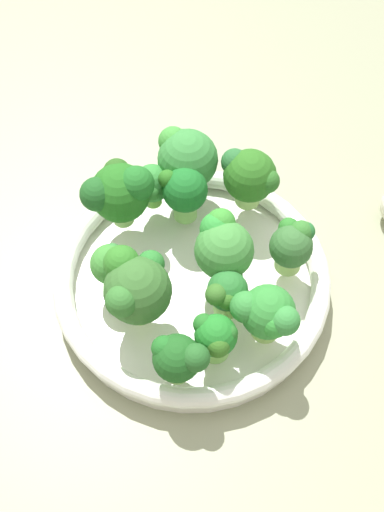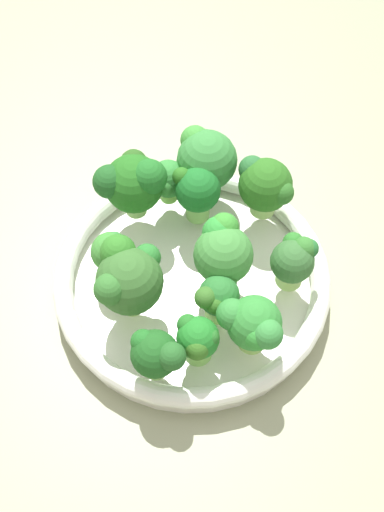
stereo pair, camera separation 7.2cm
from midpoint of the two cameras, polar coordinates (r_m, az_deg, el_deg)
ground_plane at (r=77.95cm, az=1.46°, el=-4.19°), size 130.00×130.00×2.50cm
bowl at (r=75.88cm, az=2.70°, el=-2.22°), size 29.01×29.01×3.76cm
broccoli_floret_0 at (r=72.04cm, az=-3.70°, el=-0.07°), size 4.14×4.29×5.10cm
broccoli_floret_1 at (r=74.89cm, az=-1.97°, el=5.69°), size 7.61×6.47×8.16cm
broccoli_floret_2 at (r=69.10cm, az=5.04°, el=-3.52°), size 4.15×4.64×5.59cm
broccoli_floret_3 at (r=77.30cm, az=0.85°, el=5.82°), size 4.75×4.50×5.31cm
broccoli_floret_4 at (r=72.23cm, az=10.94°, el=-0.49°), size 4.51×5.04×5.80cm
broccoli_floret_5 at (r=70.57cm, az=5.36°, el=0.23°), size 5.95×6.61×7.39cm
broccoli_floret_6 at (r=68.25cm, az=-2.12°, el=-2.01°), size 6.72×7.53×7.91cm
broccoli_floret_7 at (r=65.99cm, az=0.26°, el=-8.02°), size 5.44×4.55×5.78cm
broccoli_floret_8 at (r=67.34cm, az=7.91°, el=-5.69°), size 6.54×5.51×6.49cm
broccoli_floret_9 at (r=75.37cm, az=3.30°, el=5.08°), size 5.36×5.32×6.74cm
broccoli_floret_10 at (r=67.04cm, az=3.53°, el=-6.88°), size 4.24×4.38×5.33cm
broccoli_floret_11 at (r=77.52cm, az=3.79°, el=7.63°), size 6.63×6.63×7.88cm
broccoli_floret_12 at (r=76.41cm, az=8.51°, el=5.37°), size 6.30×5.74×7.11cm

